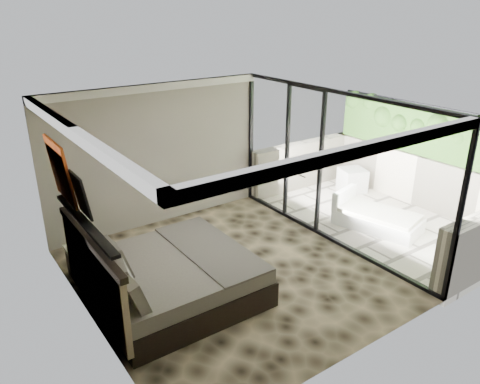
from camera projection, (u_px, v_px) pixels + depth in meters
floor at (229, 274)px, 7.74m from camera, size 5.00×5.00×0.00m
ceiling at (227, 106)px, 6.70m from camera, size 4.50×5.00×0.02m
back_wall at (157, 156)px, 9.11m from camera, size 4.50×0.02×2.80m
left_wall at (84, 234)px, 6.03m from camera, size 0.02×5.00×2.80m
glass_wall at (332, 168)px, 8.41m from camera, size 0.08×5.00×2.80m
terrace_slab at (378, 221)px, 9.75m from camera, size 3.00×5.00×0.12m
parapet_far at (422, 181)px, 10.24m from camera, size 0.30×5.00×1.10m
foliage_hedge at (430, 132)px, 9.83m from camera, size 0.36×4.60×1.10m
picture_ledge at (85, 223)px, 6.10m from camera, size 0.12×2.20×0.05m
bed at (167, 278)px, 6.94m from camera, size 2.35×2.27×1.30m
nightstand at (86, 260)px, 7.62m from camera, size 0.68×0.68×0.54m
table_lamp at (77, 224)px, 7.31m from camera, size 0.37×0.37×0.69m
abstract_canvas at (60, 171)px, 6.55m from camera, size 0.13×0.90×0.90m
framed_print at (81, 195)px, 6.12m from camera, size 0.11×0.50×0.60m
ottoman at (352, 180)px, 11.07m from camera, size 0.70×0.70×0.55m
lounger at (375, 218)px, 9.29m from camera, size 1.21×1.79×0.64m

